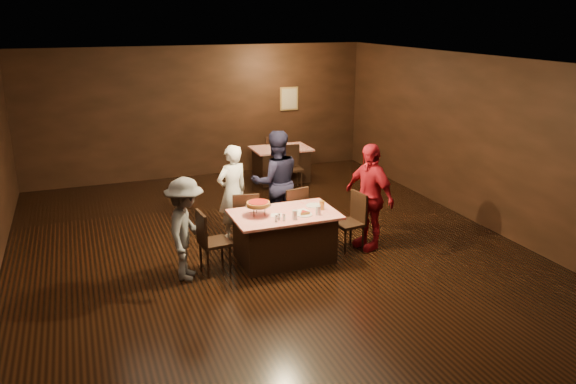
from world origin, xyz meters
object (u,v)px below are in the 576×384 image
object	(u,v)px
chair_end_left	(215,241)
glass_front_right	(318,210)
chair_back_near	(292,168)
plate_empty	(314,206)
diner_white_jacket	(232,192)
chair_far_right	(291,213)
glass_amber	(322,205)
chair_end_right	(349,222)
glass_front_left	(295,215)
chair_back_far	(272,155)
diner_grey_knit	(186,229)
diner_red_shirt	(369,196)
chair_far_left	(246,219)
back_table	(281,164)
main_table	(285,237)
diner_navy_hoodie	(276,182)
pizza_stand	(258,204)

from	to	relation	value
chair_end_left	glass_front_right	xyz separation A→B (m)	(1.55, -0.25, 0.37)
chair_back_near	plate_empty	xyz separation A→B (m)	(-0.91, -3.27, 0.30)
chair_back_near	diner_white_jacket	distance (m)	2.99
diner_white_jacket	plate_empty	bearing A→B (deg)	115.37
chair_far_right	glass_amber	xyz separation A→B (m)	(0.20, -0.80, 0.37)
chair_end_right	glass_front_left	xyz separation A→B (m)	(-1.05, -0.30, 0.37)
chair_end_right	chair_back_near	xyz separation A→B (m)	(0.36, 3.42, 0.00)
chair_back_far	diner_grey_knit	bearing A→B (deg)	61.95
glass_front_left	glass_amber	bearing A→B (deg)	24.44
glass_amber	chair_end_left	bearing A→B (deg)	178.32
chair_end_right	glass_front_right	distance (m)	0.79
diner_red_shirt	chair_back_near	bearing A→B (deg)	164.47
chair_far_right	chair_back_near	size ratio (longest dim) A/B	1.00
diner_red_shirt	chair_far_left	bearing A→B (deg)	-127.49
back_table	diner_red_shirt	xyz separation A→B (m)	(-0.00, -4.12, 0.49)
main_table	diner_navy_hoodie	distance (m)	1.35
chair_far_right	chair_back_far	distance (m)	4.11
chair_far_left	chair_end_right	size ratio (longest dim) A/B	1.00
main_table	back_table	xyz separation A→B (m)	(1.46, 4.12, 0.00)
chair_far_right	glass_front_left	world-z (taller)	chair_far_right
main_table	pizza_stand	distance (m)	0.70
chair_end_right	back_table	bearing A→B (deg)	167.45
chair_far_left	chair_end_left	xyz separation A→B (m)	(-0.70, -0.75, 0.00)
pizza_stand	chair_end_right	bearing A→B (deg)	-1.91
chair_back_near	glass_front_right	world-z (taller)	chair_back_near
plate_empty	diner_navy_hoodie	bearing A→B (deg)	103.31
chair_end_left	glass_amber	bearing A→B (deg)	-97.24
chair_end_left	plate_empty	bearing A→B (deg)	-90.36
chair_far_right	pizza_stand	bearing A→B (deg)	30.05
chair_far_right	diner_grey_knit	size ratio (longest dim) A/B	0.63
chair_far_left	diner_white_jacket	xyz separation A→B (m)	(-0.09, 0.43, 0.34)
chair_end_left	diner_navy_hoodie	distance (m)	1.90
diner_navy_hoodie	plate_empty	world-z (taller)	diner_navy_hoodie
chair_far_left	diner_white_jacket	size ratio (longest dim) A/B	0.59
back_table	chair_far_left	size ratio (longest dim) A/B	1.37
diner_grey_knit	pizza_stand	xyz separation A→B (m)	(1.13, 0.13, 0.20)
back_table	glass_amber	world-z (taller)	glass_amber
chair_far_left	diner_white_jacket	distance (m)	0.55
diner_white_jacket	plate_empty	distance (m)	1.47
diner_grey_knit	chair_far_right	bearing A→B (deg)	-43.89
chair_end_right	diner_red_shirt	xyz separation A→B (m)	(0.35, 0.00, 0.40)
back_table	chair_end_left	distance (m)	4.85
diner_white_jacket	diner_grey_knit	size ratio (longest dim) A/B	1.08
chair_back_near	glass_amber	size ratio (longest dim) A/B	6.79
chair_far_right	chair_back_far	world-z (taller)	same
chair_far_left	chair_end_left	bearing A→B (deg)	59.54
chair_far_left	plate_empty	xyz separation A→B (m)	(0.95, -0.60, 0.30)
diner_red_shirt	glass_amber	distance (m)	0.85
back_table	chair_far_left	distance (m)	3.85
diner_navy_hoodie	glass_amber	size ratio (longest dim) A/B	12.84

